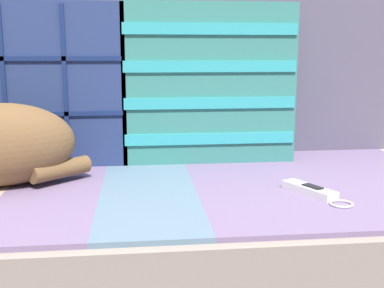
{
  "coord_description": "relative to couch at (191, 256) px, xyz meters",
  "views": [
    {
      "loc": [
        -0.13,
        -1.02,
        0.71
      ],
      "look_at": [
        -0.01,
        0.05,
        0.51
      ],
      "focal_mm": 45.0,
      "sensor_mm": 36.0,
      "label": 1
    }
  ],
  "objects": [
    {
      "name": "throw_pillow_quilted",
      "position": [
        -0.39,
        0.21,
        0.42
      ],
      "size": [
        0.47,
        0.14,
        0.43
      ],
      "color": "navy",
      "rests_on": "couch"
    },
    {
      "name": "game_remote_far",
      "position": [
        0.25,
        -0.17,
        0.21
      ],
      "size": [
        0.12,
        0.18,
        0.02
      ],
      "color": "white",
      "rests_on": "couch"
    },
    {
      "name": "sofa_backrest",
      "position": [
        -0.0,
        0.36,
        0.45
      ],
      "size": [
        1.77,
        0.14,
        0.48
      ],
      "color": "#514C60",
      "rests_on": "couch"
    },
    {
      "name": "throw_pillow_striped",
      "position": [
        0.07,
        0.21,
        0.42
      ],
      "size": [
        0.48,
        0.14,
        0.44
      ],
      "color": "#337A70",
      "rests_on": "couch"
    },
    {
      "name": "couch",
      "position": [
        0.0,
        0.0,
        0.0
      ],
      "size": [
        1.81,
        0.85,
        0.41
      ],
      "color": "brown",
      "rests_on": "ground_plane"
    }
  ]
}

